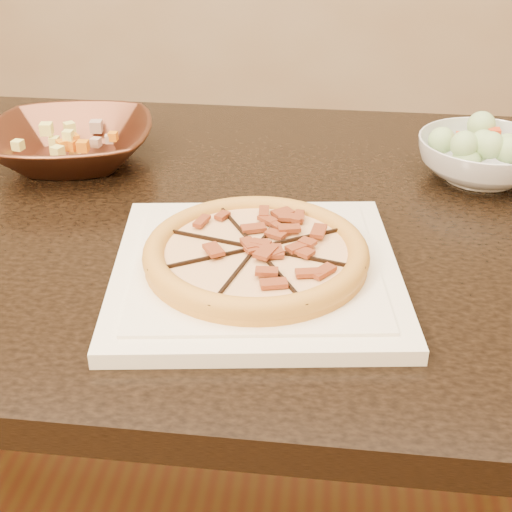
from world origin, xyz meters
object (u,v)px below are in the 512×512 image
Objects in this scene: pizza at (256,253)px; dining_table at (204,271)px; salad_bowl at (482,158)px; bronze_bowl at (72,144)px; plate at (256,270)px.

dining_table is at bearing 118.65° from pizza.
pizza is 1.33× the size of salad_bowl.
bronze_bowl is (-0.33, 0.31, -0.00)m from pizza.
plate is at bearing -76.34° from pizza.
bronze_bowl is at bearing 136.45° from pizza.
dining_table is 5.25× the size of pizza.
bronze_bowl is 0.63m from salad_bowl.
salad_bowl is (0.63, 0.02, -0.00)m from bronze_bowl.
plate reaches higher than dining_table.
salad_bowl reaches higher than dining_table.
pizza is (-0.00, 0.00, 0.02)m from plate.
plate is 1.42× the size of pizza.
bronze_bowl is at bearing -178.61° from salad_bowl.
plate is at bearing -61.35° from dining_table.
salad_bowl is (0.30, 0.32, 0.02)m from plate.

